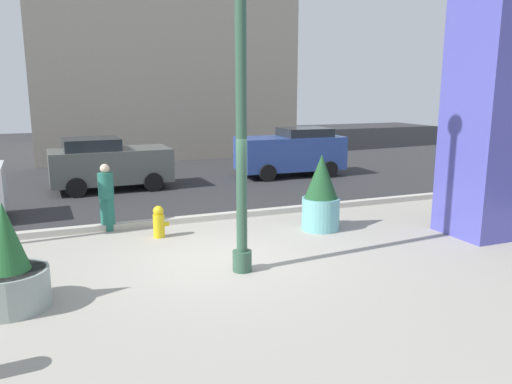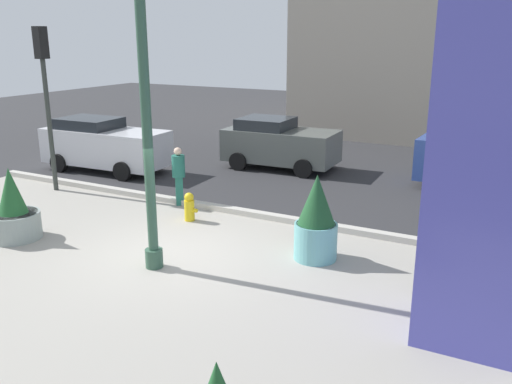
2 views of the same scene
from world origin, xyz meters
The scene contains 11 objects.
ground_plane centered at (0.00, 4.00, 0.00)m, with size 60.00×60.00×0.00m, color #2D2D30.
plaza_pavement centered at (0.00, -2.00, 0.00)m, with size 18.00×10.00×0.02m, color #9E998E.
curb_strip centered at (0.00, 3.12, 0.08)m, with size 18.00×0.24×0.16m, color #B7B2A8.
lamp_post centered at (0.10, -0.68, 3.68)m, with size 0.44×0.44×7.53m.
art_pillar_blue centered at (6.16, -0.45, 2.90)m, with size 1.55×1.55×5.80m, color #4C4CAD.
potted_plant_by_pillar centered at (-3.79, -0.88, 0.62)m, with size 1.17×1.17×1.70m.
potted_plant_mid_plaza centered at (2.85, 1.28, 0.86)m, with size 0.91×0.91×1.85m.
fire_hydrant centered at (-0.92, 2.07, 0.37)m, with size 0.36×0.26×0.75m.
car_curb_east centered at (5.56, 8.58, 0.96)m, with size 4.19×2.14×1.87m.
car_passing_lane centered at (-1.40, 8.37, 0.90)m, with size 4.00×2.23×1.77m.
pedestrian_crossing centered at (-1.96, 3.09, 0.91)m, with size 0.51×0.51×1.64m.
Camera 1 is at (-2.93, -9.02, 3.35)m, focal length 34.94 mm.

